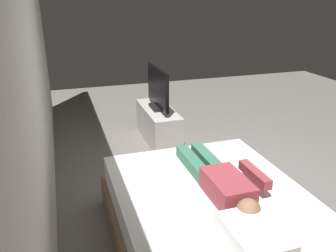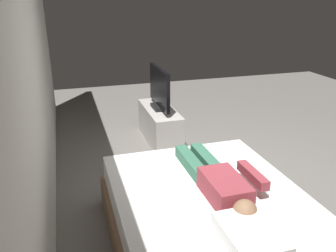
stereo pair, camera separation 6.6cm
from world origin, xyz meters
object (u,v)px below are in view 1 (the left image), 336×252
Objects in this scene: pillow at (254,236)px; person at (221,180)px; remote at (254,172)px; tv_stand at (158,125)px; bed at (211,221)px; tv at (158,89)px.

person reaches higher than pillow.
tv_stand is (2.18, 0.27, -0.30)m from remote.
pillow is at bearing 180.00° from bed.
tv reaches higher than bed.
tv reaches higher than remote.
bed is 2.37m from tv_stand.
bed is 0.37m from person.
tv_stand is at bearing -3.35° from person.
tv is at bearing -5.56° from bed.
pillow is 3.20× the size of remote.
tv_stand is at bearing 0.00° from tv.
bed is 0.73m from pillow.
bed is 0.60m from remote.
person is 1.43× the size of tv.
tv_stand is at bearing -5.56° from bed.
bed is 4.01× the size of pillow.
person is at bearing -7.88° from pillow.
bed is at bearing 174.44° from tv.
pillow is at bearing 175.63° from tv_stand.
person reaches higher than tv_stand.
tv_stand is at bearing 7.02° from remote.
person is 0.44m from remote.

